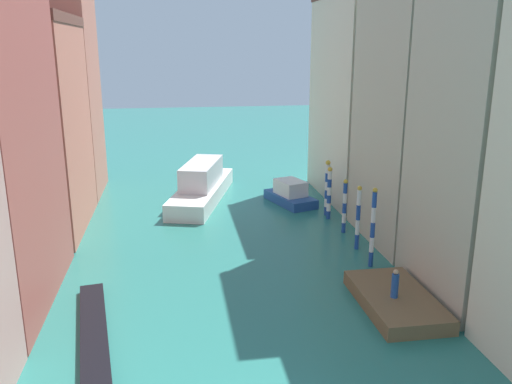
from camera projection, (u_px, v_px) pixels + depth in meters
name	position (u px, v px, depth m)	size (l,w,h in m)	color
ground_plane	(218.00, 218.00, 40.94)	(154.00, 154.00, 0.00)	#28756B
building_left_2	(33.00, 126.00, 36.82)	(6.34, 11.20, 14.90)	#C6705B
building_left_3	(58.00, 87.00, 45.48)	(6.34, 8.01, 18.84)	#C6705B
building_right_1	(496.00, 133.00, 26.43)	(6.34, 7.69, 17.25)	#BCB299
building_right_2	(422.00, 85.00, 33.97)	(6.34, 8.98, 20.84)	#BCB299
building_right_3	(363.00, 99.00, 44.66)	(6.34, 11.87, 17.03)	beige
waterfront_dock	(396.00, 300.00, 26.88)	(3.43, 6.32, 0.74)	brown
person_on_dock	(395.00, 284.00, 26.25)	(0.36, 0.36, 1.49)	#234C93
mooring_pole_0	(373.00, 227.00, 31.32)	(0.30, 0.30, 4.91)	#1E479E
mooring_pole_1	(358.00, 217.00, 34.13)	(0.31, 0.31, 4.26)	#1E479E
mooring_pole_2	(345.00, 205.00, 37.26)	(0.32, 0.32, 3.89)	#1E479E
mooring_pole_3	(329.00, 192.00, 40.20)	(0.36, 0.36, 4.07)	#1E479E
mooring_pole_4	(327.00, 187.00, 41.07)	(0.39, 0.39, 4.40)	#1E479E
vaporetto_white	(202.00, 185.00, 45.39)	(6.57, 13.24, 3.32)	white
gondola_black	(94.00, 340.00, 23.63)	(2.86, 11.05, 0.39)	black
motorboat_0	(290.00, 194.00, 44.51)	(3.85, 5.55, 1.99)	#234C93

